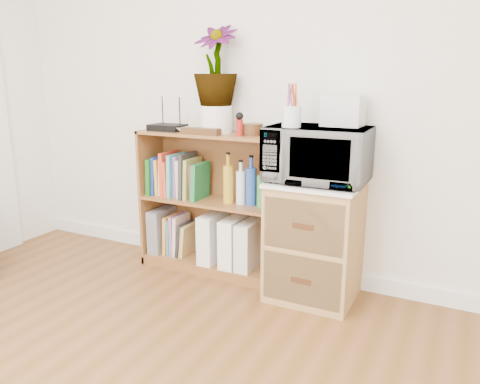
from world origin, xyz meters
The scene contains 21 objects.
skirting_board centered at (0.00, 2.24, 0.05)m, with size 4.00×0.02×0.10m, color white.
bookshelf centered at (-0.35, 2.10, 0.47)m, with size 1.00×0.30×0.95m, color brown.
wicker_unit centered at (0.40, 2.02, 0.35)m, with size 0.50×0.45×0.70m, color #9E7542.
microwave centered at (0.40, 2.02, 0.88)m, with size 0.57×0.38×0.31m, color white.
pen_cup centered at (0.27, 1.92, 1.09)m, with size 0.11×0.11×0.12m, color white.
small_appliance centered at (0.51, 2.11, 1.12)m, with size 0.22×0.18×0.17m, color silver.
router centered at (-0.67, 2.08, 0.97)m, with size 0.23×0.16×0.04m, color black.
white_bowl centered at (-0.51, 2.07, 0.97)m, with size 0.13×0.13×0.03m, color silver.
plant_pot centered at (-0.32, 2.12, 1.04)m, with size 0.20×0.20×0.17m, color white.
potted_plant centered at (-0.32, 2.12, 1.37)m, with size 0.28×0.28×0.50m, color #2E7431.
trinket_box centered at (-0.36, 2.00, 0.97)m, with size 0.26×0.07×0.04m, color #381F0F.
kokeshi_doll centered at (-0.12, 2.06, 1.00)m, with size 0.04×0.04×0.10m, color maroon.
wooden_bowl centered at (-0.05, 2.11, 0.99)m, with size 0.12×0.12×0.07m, color #3B2210.
paint_jars centered at (0.11, 2.01, 0.98)m, with size 0.11×0.04×0.05m, color pink.
file_box centered at (-0.77, 2.10, 0.22)m, with size 0.09×0.25×0.31m, color slate.
magazine_holder_left centered at (-0.34, 2.09, 0.24)m, with size 0.11×0.27×0.33m, color white.
magazine_holder_mid centered at (-0.18, 2.09, 0.23)m, with size 0.10×0.26×0.33m, color white.
magazine_holder_right centered at (-0.07, 2.09, 0.23)m, with size 0.10×0.25×0.32m, color silver.
cookbooks centered at (-0.61, 2.10, 0.64)m, with size 0.42×0.20×0.31m.
liquor_bottles centered at (-0.10, 2.10, 0.65)m, with size 0.30×0.07×0.32m.
lower_books centered at (-0.62, 2.10, 0.20)m, with size 0.19×0.19×0.29m.
Camera 1 is at (1.18, -0.53, 1.32)m, focal length 35.00 mm.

